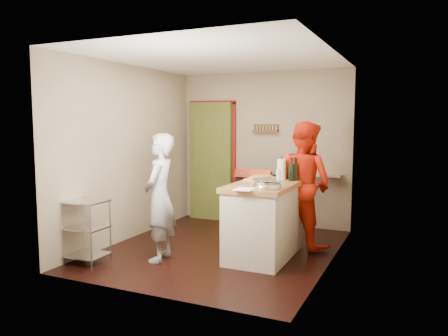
{
  "coord_description": "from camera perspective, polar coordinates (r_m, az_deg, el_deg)",
  "views": [
    {
      "loc": [
        2.49,
        -5.34,
        1.77
      ],
      "look_at": [
        0.06,
        0.0,
        1.14
      ],
      "focal_mm": 35.0,
      "sensor_mm": 36.0,
      "label": 1
    }
  ],
  "objects": [
    {
      "name": "floor",
      "position": [
        6.15,
        -0.51,
        -10.57
      ],
      "size": [
        3.5,
        3.5,
        0.0
      ],
      "primitive_type": "plane",
      "color": "black",
      "rests_on": "ground"
    },
    {
      "name": "back_wall",
      "position": [
        7.81,
        0.74,
        1.45
      ],
      "size": [
        3.0,
        0.44,
        2.6
      ],
      "color": "tan",
      "rests_on": "ground"
    },
    {
      "name": "left_wall",
      "position": [
        6.68,
        -12.27,
        1.97
      ],
      "size": [
        0.04,
        3.5,
        2.6
      ],
      "primitive_type": "cube",
      "color": "tan",
      "rests_on": "ground"
    },
    {
      "name": "right_wall",
      "position": [
        5.45,
        13.92,
        1.02
      ],
      "size": [
        0.04,
        3.5,
        2.6
      ],
      "primitive_type": "cube",
      "color": "tan",
      "rests_on": "ground"
    },
    {
      "name": "ceiling",
      "position": [
        5.95,
        -0.54,
        14.26
      ],
      "size": [
        3.0,
        3.5,
        0.02
      ],
      "primitive_type": "cube",
      "color": "white",
      "rests_on": "back_wall"
    },
    {
      "name": "stove",
      "position": [
        7.31,
        4.56,
        -4.28
      ],
      "size": [
        0.6,
        0.63,
        1.0
      ],
      "color": "black",
      "rests_on": "ground"
    },
    {
      "name": "wire_shelving",
      "position": [
        5.76,
        -17.5,
        -7.52
      ],
      "size": [
        0.48,
        0.4,
        0.8
      ],
      "color": "silver",
      "rests_on": "ground"
    },
    {
      "name": "island",
      "position": [
        5.73,
        5.27,
        -6.58
      ],
      "size": [
        0.76,
        1.38,
        1.28
      ],
      "color": "#BCB5A0",
      "rests_on": "ground"
    },
    {
      "name": "person_stripe",
      "position": [
        5.58,
        -8.41,
        -3.83
      ],
      "size": [
        0.51,
        0.66,
        1.62
      ],
      "primitive_type": "imported",
      "rotation": [
        0.0,
        0.0,
        -1.35
      ],
      "color": "#ABABB0",
      "rests_on": "ground"
    },
    {
      "name": "person_red",
      "position": [
        6.24,
        10.4,
        -2.13
      ],
      "size": [
        1.06,
        0.98,
        1.77
      ],
      "primitive_type": "imported",
      "rotation": [
        0.0,
        0.0,
        2.69
      ],
      "color": "red",
      "rests_on": "ground"
    }
  ]
}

